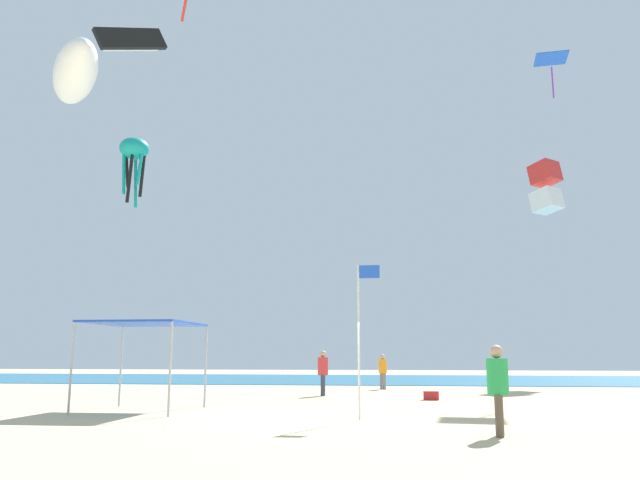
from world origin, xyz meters
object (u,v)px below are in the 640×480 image
object	(u,v)px
person_central	(383,369)
kite_octopus_teal	(134,152)
kite_parafoil_black	(131,39)
banner_flag	(361,326)
cooler_box	(431,395)
kite_box_red	(546,187)
kite_diamond_blue	(551,61)
kite_inflatable_white	(75,73)
person_leftmost	(498,382)
canopy_tent	(145,327)
person_near_tent	(323,369)

from	to	relation	value
person_central	kite_octopus_teal	distance (m)	18.87
kite_parafoil_black	banner_flag	bearing A→B (deg)	83.55
person_central	cooler_box	xyz separation A→B (m)	(2.00, -7.21, -0.82)
person_central	cooler_box	bearing A→B (deg)	164.78
kite_box_red	person_central	bearing A→B (deg)	-2.39
kite_diamond_blue	kite_parafoil_black	world-z (taller)	kite_parafoil_black
banner_flag	kite_diamond_blue	distance (m)	24.22
kite_box_red	kite_parafoil_black	distance (m)	26.02
cooler_box	kite_inflatable_white	xyz separation A→B (m)	(-12.24, -4.97, 11.27)
person_leftmost	kite_box_red	bearing A→B (deg)	174.54
kite_inflatable_white	kite_octopus_teal	bearing A→B (deg)	161.75
person_leftmost	kite_diamond_blue	xyz separation A→B (m)	(6.40, 19.62, 16.27)
kite_octopus_teal	kite_parafoil_black	size ratio (longest dim) A/B	1.27
kite_inflatable_white	kite_box_red	bearing A→B (deg)	101.25
banner_flag	kite_box_red	world-z (taller)	kite_box_red
person_leftmost	kite_parafoil_black	size ratio (longest dim) A/B	0.59
person_central	kite_diamond_blue	bearing A→B (deg)	-110.78
kite_octopus_teal	kite_diamond_blue	world-z (taller)	kite_diamond_blue
person_central	kite_box_red	size ratio (longest dim) A/B	0.51
kite_diamond_blue	kite_inflatable_white	distance (m)	24.68
canopy_tent	kite_parafoil_black	world-z (taller)	kite_parafoil_black
canopy_tent	cooler_box	xyz separation A→B (m)	(8.82, 5.91, -2.32)
cooler_box	kite_octopus_teal	bearing A→B (deg)	150.76
kite_box_red	canopy_tent	bearing A→B (deg)	9.70
kite_octopus_teal	kite_inflatable_white	size ratio (longest dim) A/B	0.82
person_central	kite_parafoil_black	world-z (taller)	kite_parafoil_black
banner_flag	person_leftmost	bearing A→B (deg)	-45.41
person_leftmost	kite_box_red	world-z (taller)	kite_box_red
kite_parafoil_black	cooler_box	bearing A→B (deg)	111.13
cooler_box	kite_diamond_blue	bearing A→B (deg)	50.35
person_near_tent	cooler_box	size ratio (longest dim) A/B	3.20
canopy_tent	cooler_box	bearing A→B (deg)	33.82
person_near_tent	cooler_box	xyz separation A→B (m)	(4.30, -1.89, -0.90)
kite_diamond_blue	kite_inflatable_white	world-z (taller)	kite_diamond_blue
canopy_tent	person_central	distance (m)	14.87
person_leftmost	kite_inflatable_white	size ratio (longest dim) A/B	0.38
person_central	banner_flag	world-z (taller)	banner_flag
kite_octopus_teal	kite_inflatable_white	distance (m)	14.71
kite_diamond_blue	kite_parafoil_black	bearing A→B (deg)	17.99
kite_inflatable_white	kite_parafoil_black	bearing A→B (deg)	159.97
canopy_tent	kite_box_red	xyz separation A→B (m)	(16.98, 21.55, 9.56)
person_leftmost	kite_diamond_blue	bearing A→B (deg)	171.78
person_near_tent	kite_inflatable_white	bearing A→B (deg)	129.16
person_near_tent	kite_parafoil_black	distance (m)	19.63
canopy_tent	kite_diamond_blue	world-z (taller)	kite_diamond_blue
banner_flag	kite_octopus_teal	bearing A→B (deg)	130.09
person_leftmost	person_near_tent	bearing A→B (deg)	-147.71
banner_flag	kite_inflatable_white	distance (m)	13.87
kite_inflatable_white	kite_parafoil_black	world-z (taller)	kite_parafoil_black
person_near_tent	cooler_box	world-z (taller)	person_near_tent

